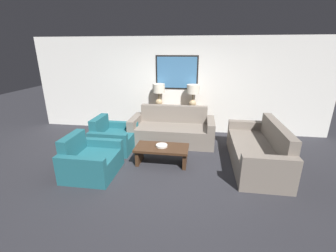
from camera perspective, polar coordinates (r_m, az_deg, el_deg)
ground_plane at (r=4.63m, az=-1.32°, el=-11.03°), size 20.00×20.00×0.00m
back_wall at (r=6.49m, az=2.25°, el=10.22°), size 8.38×0.12×2.65m
console_table at (r=6.44m, az=1.88°, el=1.51°), size 1.52×0.38×0.77m
table_lamp_left at (r=6.32m, az=-2.36°, el=8.71°), size 0.34×0.34×0.64m
table_lamp_right at (r=6.22m, az=6.35°, el=8.44°), size 0.34×0.34×0.64m
couch_by_back_wall at (r=5.83m, az=1.09°, el=-1.23°), size 2.12×0.92×0.90m
couch_by_side at (r=5.04m, az=21.86°, el=-5.97°), size 0.92×2.12×0.90m
coffee_table at (r=4.73m, az=-1.58°, el=-6.45°), size 1.11×0.55×0.39m
decorative_bowl at (r=4.70m, az=-1.62°, el=-4.99°), size 0.24×0.24×0.04m
armchair_near_back_wall at (r=5.61m, az=-13.72°, el=-3.04°), size 0.91×0.99×0.78m
armchair_near_camera at (r=4.64m, az=-19.10°, el=-8.39°), size 0.91×0.99×0.78m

